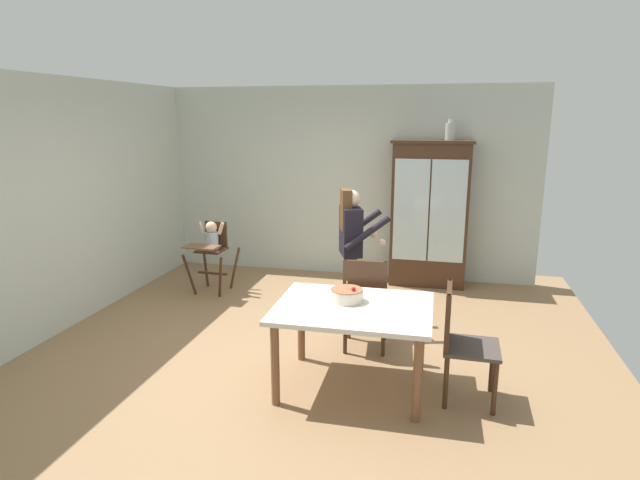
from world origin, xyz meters
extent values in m
plane|color=#93704C|center=(0.00, 0.00, 0.00)|extent=(6.24, 6.24, 0.00)
cube|color=beige|center=(0.00, 2.63, 1.35)|extent=(5.32, 0.06, 2.70)
cube|color=beige|center=(-2.63, 0.00, 1.35)|extent=(0.06, 5.32, 2.70)
cube|color=#422819|center=(1.20, 2.37, 0.97)|extent=(1.01, 0.42, 1.94)
cube|color=#422819|center=(1.20, 2.37, 1.96)|extent=(1.07, 0.48, 0.04)
cube|color=silver|center=(0.96, 2.15, 1.07)|extent=(0.46, 0.01, 1.36)
cube|color=silver|center=(1.43, 2.15, 1.07)|extent=(0.46, 0.01, 1.36)
cube|color=#422819|center=(1.20, 2.37, 1.07)|extent=(0.93, 0.36, 0.02)
cylinder|color=#B2B7B2|center=(1.41, 2.37, 2.09)|extent=(0.13, 0.13, 0.22)
cylinder|color=#B2B7B2|center=(1.41, 2.37, 2.22)|extent=(0.07, 0.07, 0.05)
cylinder|color=#422819|center=(-1.79, 1.16, 0.28)|extent=(0.14, 0.13, 0.56)
cylinder|color=#422819|center=(-1.35, 1.14, 0.28)|extent=(0.13, 0.14, 0.56)
cylinder|color=#422819|center=(-1.77, 1.60, 0.28)|extent=(0.13, 0.14, 0.56)
cylinder|color=#422819|center=(-1.33, 1.58, 0.28)|extent=(0.14, 0.13, 0.56)
cube|color=#422819|center=(-1.56, 1.37, 0.25)|extent=(0.42, 0.06, 0.02)
cube|color=#422819|center=(-1.56, 1.37, 0.57)|extent=(0.35, 0.35, 0.02)
cube|color=#422819|center=(-1.55, 1.53, 0.76)|extent=(0.31, 0.04, 0.34)
cube|color=brown|center=(-1.57, 1.10, 0.68)|extent=(0.45, 0.26, 0.02)
cylinder|color=#9EBCD1|center=(-1.56, 1.39, 0.70)|extent=(0.17, 0.17, 0.22)
sphere|color=beige|center=(-1.56, 1.39, 0.87)|extent=(0.15, 0.15, 0.15)
cylinder|color=beige|center=(-1.70, 1.40, 0.86)|extent=(0.10, 0.05, 0.17)
cylinder|color=beige|center=(-1.42, 1.39, 0.86)|extent=(0.10, 0.05, 0.17)
cylinder|color=#33425B|center=(0.44, 0.57, 0.41)|extent=(0.11, 0.11, 0.82)
cylinder|color=#33425B|center=(0.39, 0.73, 0.41)|extent=(0.11, 0.11, 0.82)
cube|color=black|center=(0.42, 0.65, 1.08)|extent=(0.31, 0.41, 0.52)
cube|color=white|center=(0.51, 0.68, 1.08)|extent=(0.03, 0.06, 0.49)
sphere|color=beige|center=(0.42, 0.65, 1.43)|extent=(0.19, 0.19, 0.19)
cube|color=brown|center=(0.36, 0.63, 1.31)|extent=(0.16, 0.22, 0.44)
cylinder|color=black|center=(0.62, 0.51, 1.10)|extent=(0.48, 0.23, 0.37)
sphere|color=beige|center=(0.77, 0.56, 0.99)|extent=(0.08, 0.08, 0.08)
cylinder|color=black|center=(0.48, 0.88, 1.10)|extent=(0.48, 0.23, 0.37)
sphere|color=beige|center=(0.63, 0.94, 0.99)|extent=(0.08, 0.08, 0.08)
cube|color=silver|center=(0.68, -0.69, 0.72)|extent=(1.31, 1.02, 0.04)
cylinder|color=brown|center=(0.12, -1.11, 0.35)|extent=(0.07, 0.07, 0.70)
cylinder|color=brown|center=(1.24, -1.10, 0.35)|extent=(0.07, 0.07, 0.70)
cylinder|color=brown|center=(0.11, -0.28, 0.35)|extent=(0.07, 0.07, 0.70)
cylinder|color=brown|center=(1.23, -0.27, 0.35)|extent=(0.07, 0.07, 0.70)
cylinder|color=beige|center=(0.60, -0.59, 0.79)|extent=(0.28, 0.28, 0.10)
cylinder|color=#935B3D|center=(0.60, -0.59, 0.84)|extent=(0.27, 0.27, 0.01)
cylinder|color=#F2E5CC|center=(0.60, -0.59, 0.88)|extent=(0.01, 0.01, 0.06)
cone|color=yellow|center=(0.60, -0.59, 0.92)|extent=(0.02, 0.02, 0.02)
sphere|color=red|center=(0.66, -0.62, 0.87)|extent=(0.04, 0.04, 0.04)
cylinder|color=#422819|center=(0.84, 0.33, 0.23)|extent=(0.04, 0.04, 0.45)
cylinder|color=#422819|center=(0.47, 0.30, 0.23)|extent=(0.04, 0.04, 0.45)
cylinder|color=#422819|center=(0.87, -0.04, 0.23)|extent=(0.04, 0.04, 0.45)
cylinder|color=#422819|center=(0.50, -0.07, 0.23)|extent=(0.04, 0.04, 0.45)
cube|color=#473D38|center=(0.67, 0.13, 0.47)|extent=(0.47, 0.47, 0.03)
cube|color=#422819|center=(0.68, -0.07, 0.72)|extent=(0.42, 0.07, 0.48)
cylinder|color=#422819|center=(0.87, -0.05, 0.72)|extent=(0.03, 0.03, 0.48)
cylinder|color=#422819|center=(0.49, -0.08, 0.72)|extent=(0.03, 0.03, 0.48)
cylinder|color=#422819|center=(1.83, -0.87, 0.23)|extent=(0.04, 0.04, 0.45)
cylinder|color=#422819|center=(1.84, -0.50, 0.23)|extent=(0.04, 0.04, 0.45)
cylinder|color=#422819|center=(1.46, -0.86, 0.23)|extent=(0.04, 0.04, 0.45)
cylinder|color=#422819|center=(1.47, -0.49, 0.23)|extent=(0.04, 0.04, 0.45)
cube|color=#473D38|center=(1.65, -0.68, 0.47)|extent=(0.45, 0.45, 0.03)
cube|color=#422819|center=(1.45, -0.68, 0.72)|extent=(0.05, 0.42, 0.48)
cylinder|color=#422819|center=(1.44, -0.87, 0.72)|extent=(0.03, 0.03, 0.48)
cylinder|color=#422819|center=(1.45, -0.49, 0.72)|extent=(0.03, 0.03, 0.48)
camera|label=1|loc=(1.35, -4.75, 2.28)|focal=29.28mm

